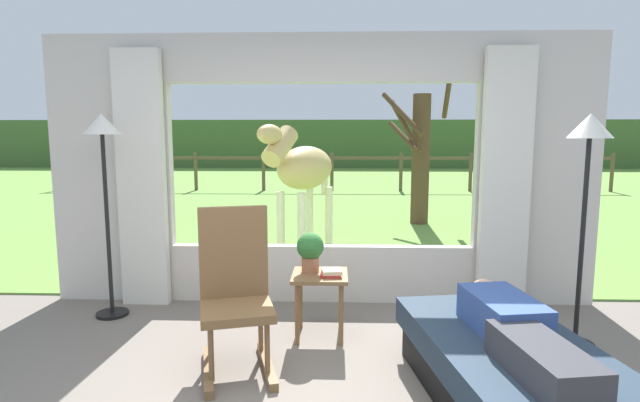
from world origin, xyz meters
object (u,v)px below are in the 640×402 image
object	(u,v)px
recliner_sofa	(508,373)
potted_plant	(310,250)
rocking_chair	(235,291)
side_table	(320,285)
horse	(303,169)
floor_lamp_left	(103,154)
floor_lamp_right	(588,160)
reclining_person	(514,327)
pasture_tree	(420,154)
book_stack	(331,273)

from	to	relation	value
recliner_sofa	potted_plant	bearing A→B (deg)	129.94
rocking_chair	potted_plant	xyz separation A→B (m)	(0.49, 0.59, 0.16)
side_table	horse	size ratio (longest dim) A/B	0.29
floor_lamp_left	floor_lamp_right	bearing A→B (deg)	-7.76
rocking_chair	potted_plant	bearing A→B (deg)	34.61
floor_lamp_right	potted_plant	bearing A→B (deg)	174.94
floor_lamp_left	reclining_person	bearing A→B (deg)	-25.90
rocking_chair	side_table	bearing A→B (deg)	27.22
rocking_chair	horse	size ratio (longest dim) A/B	0.63
floor_lamp_left	pasture_tree	xyz separation A→B (m)	(3.52, 4.73, -0.16)
floor_lamp_left	horse	xyz separation A→B (m)	(1.56, 2.55, -0.30)
side_table	floor_lamp_left	size ratio (longest dim) A/B	0.29
side_table	horse	distance (m)	3.06
pasture_tree	potted_plant	bearing A→B (deg)	-108.56
recliner_sofa	pasture_tree	world-z (taller)	pasture_tree
potted_plant	floor_lamp_right	bearing A→B (deg)	-5.06
reclining_person	rocking_chair	bearing A→B (deg)	153.71
floor_lamp_right	recliner_sofa	bearing A→B (deg)	-132.46
floor_lamp_right	pasture_tree	distance (m)	5.27
potted_plant	floor_lamp_left	world-z (taller)	floor_lamp_left
side_table	floor_lamp_right	distance (m)	2.22
horse	rocking_chair	bearing A→B (deg)	110.78
potted_plant	floor_lamp_left	distance (m)	1.99
side_table	pasture_tree	world-z (taller)	pasture_tree
floor_lamp_right	rocking_chair	bearing A→B (deg)	-170.94
reclining_person	floor_lamp_right	xyz separation A→B (m)	(0.83, 0.95, 0.91)
book_stack	potted_plant	bearing A→B (deg)	145.35
recliner_sofa	floor_lamp_left	size ratio (longest dim) A/B	1.01
reclining_person	potted_plant	distance (m)	1.68
book_stack	side_table	bearing A→B (deg)	147.38
floor_lamp_right	side_table	bearing A→B (deg)	176.47
side_table	floor_lamp_left	distance (m)	2.19
rocking_chair	floor_lamp_right	distance (m)	2.73
horse	pasture_tree	distance (m)	2.94
recliner_sofa	floor_lamp_left	distance (m)	3.58
reclining_person	potted_plant	xyz separation A→B (m)	(-1.23, 1.13, 0.18)
horse	reclining_person	bearing A→B (deg)	134.87
reclining_person	side_table	xyz separation A→B (m)	(-1.15, 1.07, -0.10)
recliner_sofa	reclining_person	world-z (taller)	reclining_person
rocking_chair	horse	bearing A→B (deg)	70.59
recliner_sofa	book_stack	size ratio (longest dim) A/B	10.33
reclining_person	floor_lamp_left	xyz separation A→B (m)	(-3.05, 1.48, 0.93)
recliner_sofa	rocking_chair	world-z (taller)	rocking_chair
recliner_sofa	rocking_chair	size ratio (longest dim) A/B	1.62
horse	floor_lamp_right	bearing A→B (deg)	151.54
side_table	floor_lamp_right	size ratio (longest dim) A/B	0.29
floor_lamp_right	horse	distance (m)	3.86
reclining_person	potted_plant	size ratio (longest dim) A/B	4.49
floor_lamp_right	horse	size ratio (longest dim) A/B	1.00
floor_lamp_left	floor_lamp_right	size ratio (longest dim) A/B	1.02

